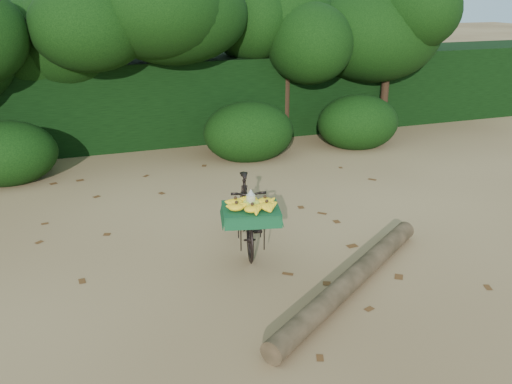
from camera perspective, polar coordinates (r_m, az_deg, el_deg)
name	(u,v)px	position (r m, az deg, el deg)	size (l,w,h in m)	color
ground	(247,261)	(6.91, -0.97, -7.25)	(80.00, 80.00, 0.00)	tan
vendor_bicycle	(246,212)	(7.08, -1.02, -2.16)	(0.92, 1.74, 0.95)	black
fallen_log	(352,279)	(6.35, 10.06, -9.03)	(0.24, 0.24, 3.31)	brown
hedge_backdrop	(156,99)	(12.46, -10.47, 9.56)	(26.00, 1.80, 1.80)	black
tree_row	(127,54)	(11.42, -13.44, 13.95)	(14.50, 2.00, 4.00)	black
bush_clumps	(201,139)	(10.74, -5.85, 5.57)	(8.80, 1.70, 0.90)	black
leaf_litter	(232,239)	(7.46, -2.58, -5.00)	(7.00, 7.30, 0.01)	#512F15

